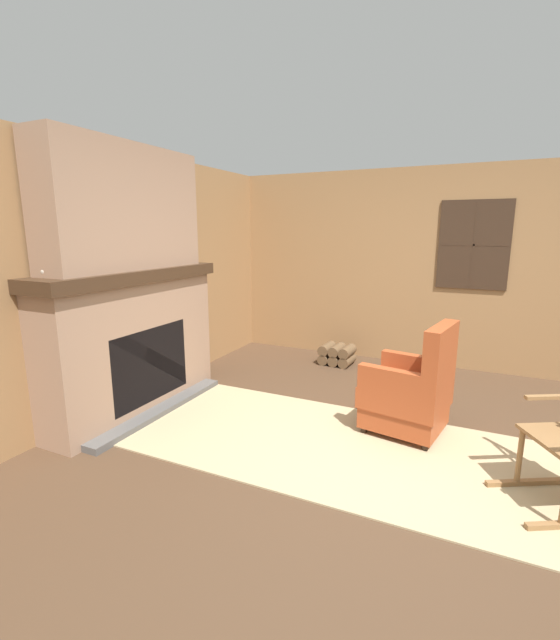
% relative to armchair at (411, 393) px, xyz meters
% --- Properties ---
extents(ground_plane, '(14.00, 14.00, 0.00)m').
position_rel_armchair_xyz_m(ground_plane, '(-0.02, -0.59, -0.36)').
color(ground_plane, '#4C3523').
extents(wood_panel_wall_left, '(0.06, 5.90, 2.46)m').
position_rel_armchair_xyz_m(wood_panel_wall_left, '(-2.70, -0.59, 0.87)').
color(wood_panel_wall_left, '#9E7247').
rests_on(wood_panel_wall_left, ground).
extents(wood_panel_wall_back, '(5.90, 0.09, 2.46)m').
position_rel_armchair_xyz_m(wood_panel_wall_back, '(-0.01, 2.09, 0.88)').
color(wood_panel_wall_back, '#9E7247').
rests_on(wood_panel_wall_back, ground).
extents(fireplace_hearth, '(0.62, 1.98, 1.35)m').
position_rel_armchair_xyz_m(fireplace_hearth, '(-2.45, -0.59, 0.31)').
color(fireplace_hearth, '#9E7A60').
rests_on(fireplace_hearth, ground).
extents(chimney_breast, '(0.36, 1.65, 1.09)m').
position_rel_armchair_xyz_m(chimney_breast, '(-2.46, -0.59, 1.54)').
color(chimney_breast, '#9E7A60').
rests_on(chimney_breast, fireplace_hearth).
extents(area_rug, '(3.66, 1.53, 0.01)m').
position_rel_armchair_xyz_m(area_rug, '(-0.52, -0.49, -0.35)').
color(area_rug, tan).
rests_on(area_rug, ground).
extents(armchair, '(0.74, 0.69, 0.97)m').
position_rel_armchair_xyz_m(armchair, '(0.00, 0.00, 0.00)').
color(armchair, '#A84723').
rests_on(armchair, ground).
extents(firewood_stack, '(0.43, 0.35, 0.26)m').
position_rel_armchair_xyz_m(firewood_stack, '(-1.14, 1.58, -0.23)').
color(firewood_stack, brown).
rests_on(firewood_stack, ground).
extents(oil_lamp_vase, '(0.12, 0.12, 0.27)m').
position_rel_armchair_xyz_m(oil_lamp_vase, '(-2.51, -1.36, 1.09)').
color(oil_lamp_vase, silver).
rests_on(oil_lamp_vase, fireplace_hearth).
extents(storage_case, '(0.14, 0.27, 0.13)m').
position_rel_armchair_xyz_m(storage_case, '(-2.51, 0.15, 1.06)').
color(storage_case, black).
rests_on(storage_case, fireplace_hearth).
extents(decorative_plate_on_mantel, '(0.07, 0.25, 0.25)m').
position_rel_armchair_xyz_m(decorative_plate_on_mantel, '(-2.53, -0.55, 1.12)').
color(decorative_plate_on_mantel, gold).
rests_on(decorative_plate_on_mantel, fireplace_hearth).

